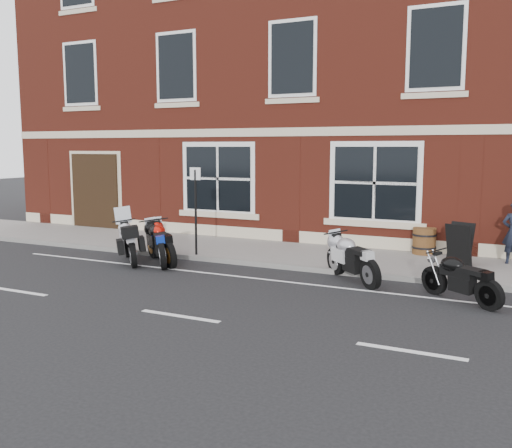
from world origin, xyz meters
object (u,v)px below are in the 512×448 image
at_px(moto_touring_silver, 130,240).
at_px(moto_sport_red, 162,241).
at_px(barrel_planter, 424,241).
at_px(moto_naked_black, 460,276).
at_px(moto_sport_silver, 353,257).
at_px(a_board_sign, 460,244).
at_px(parking_sign, 196,205).
at_px(moto_sport_black, 162,241).

xyz_separation_m(moto_touring_silver, moto_sport_red, (0.84, 0.21, 0.00)).
bearing_deg(barrel_planter, moto_naked_black, -71.53).
distance_m(moto_sport_silver, a_board_sign, 2.97).
xyz_separation_m(barrel_planter, parking_sign, (-5.43, -2.75, 0.98)).
bearing_deg(moto_sport_red, moto_sport_black, 98.90).
bearing_deg(moto_sport_silver, moto_touring_silver, 137.09).
height_order(moto_sport_red, moto_sport_black, moto_sport_red).
distance_m(moto_sport_black, moto_sport_silver, 5.00).
bearing_deg(moto_sport_black, parking_sign, 3.82).
bearing_deg(moto_naked_black, moto_touring_silver, 122.59).
xyz_separation_m(moto_naked_black, parking_sign, (-6.81, 1.37, 0.96)).
xyz_separation_m(moto_touring_silver, a_board_sign, (7.81, 2.60, 0.08)).
distance_m(moto_sport_silver, barrel_planter, 3.52).
distance_m(moto_naked_black, parking_sign, 7.01).
relative_size(moto_sport_black, parking_sign, 0.78).
bearing_deg(barrel_planter, moto_touring_silver, -150.85).
relative_size(moto_touring_silver, moto_sport_black, 0.89).
bearing_deg(moto_sport_silver, barrel_planter, 27.29).
bearing_deg(a_board_sign, moto_sport_silver, -109.06).
bearing_deg(parking_sign, barrel_planter, 29.35).
height_order(moto_sport_black, parking_sign, parking_sign).
xyz_separation_m(moto_sport_black, barrel_planter, (5.97, 3.55, -0.09)).
xyz_separation_m(moto_touring_silver, parking_sign, (1.35, 1.03, 0.89)).
height_order(moto_sport_silver, moto_naked_black, moto_sport_silver).
bearing_deg(parking_sign, moto_sport_red, -119.70).
bearing_deg(a_board_sign, barrel_planter, 153.81).
bearing_deg(moto_sport_black, moto_sport_silver, -50.37).
relative_size(moto_sport_black, moto_sport_silver, 1.10).
bearing_deg(moto_naked_black, a_board_sign, 41.84).
height_order(moto_touring_silver, parking_sign, parking_sign).
bearing_deg(parking_sign, moto_sport_silver, -5.64).
distance_m(moto_sport_black, barrel_planter, 6.94).
relative_size(moto_sport_red, parking_sign, 0.78).
distance_m(moto_sport_red, parking_sign, 1.32).
bearing_deg(moto_naked_black, moto_sport_black, 120.53).
distance_m(moto_naked_black, a_board_sign, 2.96).
bearing_deg(moto_sport_silver, parking_sign, 125.08).
bearing_deg(barrel_planter, moto_sport_silver, -105.91).
relative_size(moto_sport_red, barrel_planter, 2.55).
height_order(moto_sport_red, a_board_sign, a_board_sign).
bearing_deg(moto_sport_black, moto_sport_red, -94.91).
xyz_separation_m(moto_sport_red, moto_sport_black, (-0.02, 0.02, -0.00)).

